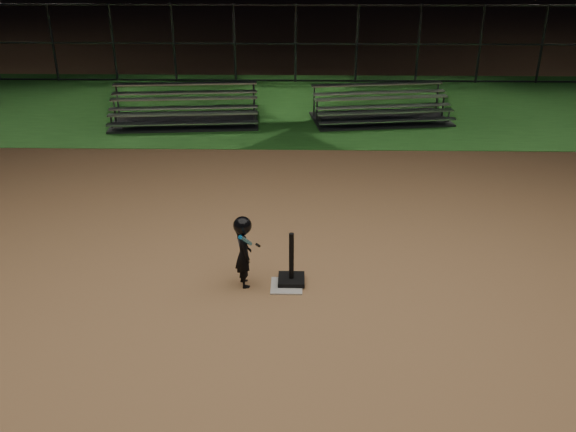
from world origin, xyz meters
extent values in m
plane|color=#B28050|center=(0.00, 0.00, 0.00)|extent=(80.00, 80.00, 0.00)
cube|color=#225D1E|center=(0.00, 10.00, 0.01)|extent=(60.00, 8.00, 0.01)
cube|color=beige|center=(0.00, 0.00, 0.01)|extent=(0.45, 0.45, 0.02)
cube|color=black|center=(0.07, 0.11, 0.05)|extent=(0.38, 0.38, 0.06)
cylinder|color=black|center=(0.07, 0.11, 0.44)|extent=(0.07, 0.07, 0.71)
imported|color=black|center=(-0.61, 0.05, 0.48)|extent=(0.34, 0.41, 0.96)
sphere|color=black|center=(-0.61, 0.05, 0.94)|extent=(0.26, 0.26, 0.26)
cylinder|color=#1A8BDD|center=(-0.56, -0.10, 0.79)|extent=(0.14, 0.56, 0.41)
cylinder|color=black|center=(-0.40, 0.02, 0.65)|extent=(0.07, 0.19, 0.14)
cube|color=silver|center=(-2.81, 7.65, 0.38)|extent=(3.80, 0.57, 0.04)
cube|color=silver|center=(-2.78, 7.39, 0.21)|extent=(3.80, 0.57, 0.03)
cube|color=silver|center=(-2.85, 8.17, 0.64)|extent=(3.80, 0.57, 0.04)
cube|color=silver|center=(-2.83, 7.91, 0.47)|extent=(3.80, 0.57, 0.03)
cube|color=silver|center=(-2.90, 8.69, 0.91)|extent=(3.80, 0.57, 0.04)
cube|color=silver|center=(-2.88, 8.42, 0.74)|extent=(3.80, 0.57, 0.03)
cube|color=#38383D|center=(-2.85, 8.17, 0.03)|extent=(3.94, 2.18, 0.06)
cube|color=silver|center=(2.38, 8.01, 0.36)|extent=(3.57, 0.72, 0.04)
cube|color=silver|center=(2.42, 7.76, 0.20)|extent=(3.57, 0.72, 0.03)
cube|color=silver|center=(2.31, 8.49, 0.61)|extent=(3.57, 0.72, 0.04)
cube|color=silver|center=(2.35, 8.25, 0.45)|extent=(3.57, 0.72, 0.03)
cube|color=silver|center=(2.24, 8.98, 0.86)|extent=(3.57, 0.72, 0.04)
cube|color=silver|center=(2.28, 8.73, 0.70)|extent=(3.57, 0.72, 0.03)
cube|color=#38383D|center=(2.31, 8.49, 0.03)|extent=(3.79, 2.24, 0.05)
cube|color=#38383D|center=(0.00, 13.00, 0.05)|extent=(20.00, 0.05, 0.05)
cube|color=#38383D|center=(0.00, 13.00, 1.25)|extent=(20.00, 0.05, 0.05)
cube|color=#38383D|center=(0.00, 13.00, 2.45)|extent=(20.00, 0.05, 0.05)
cylinder|color=#38383D|center=(-5.00, 13.00, 1.25)|extent=(0.08, 0.08, 2.50)
cylinder|color=#38383D|center=(0.00, 13.00, 1.25)|extent=(0.08, 0.08, 2.50)
cylinder|color=#38383D|center=(5.00, 13.00, 1.25)|extent=(0.08, 0.08, 2.50)
camera|label=1|loc=(0.18, -7.52, 4.64)|focal=38.27mm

